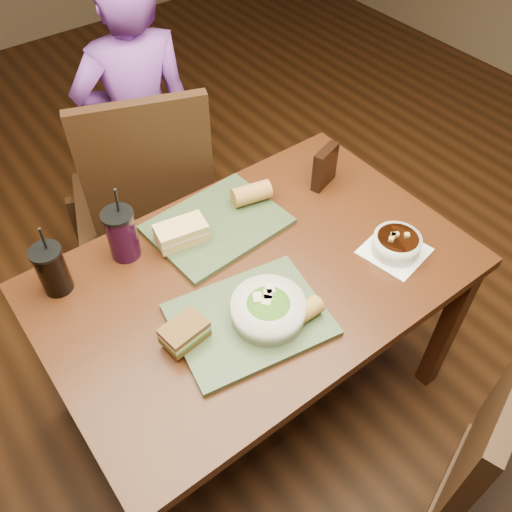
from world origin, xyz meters
The scene contains 16 objects.
ground centered at (0.00, 0.00, 0.00)m, with size 6.00×6.00×0.00m, color #381C0B.
dining_table centered at (0.00, 0.00, 0.66)m, with size 1.30×0.85×0.75m.
chair_near centered at (0.14, -0.86, 0.56)m, with size 0.55×0.56×1.01m.
chair_far centered at (-0.05, 0.69, 0.60)m, with size 0.60×0.61×1.07m.
diner centered at (0.12, 0.97, 0.68)m, with size 0.50×0.33×1.36m, color #713592.
tray_near centered at (-0.13, -0.14, 0.76)m, with size 0.42×0.32×0.02m, color #324126.
tray_far centered at (0.02, 0.23, 0.76)m, with size 0.42×0.32×0.02m, color #324126.
salad_bowl centered at (-0.08, -0.17, 0.80)m, with size 0.21×0.21×0.07m.
soup_bowl centered at (0.40, -0.20, 0.78)m, with size 0.21×0.21×0.07m.
sandwich_near centered at (-0.31, -0.09, 0.80)m, with size 0.13×0.10×0.06m.
sandwich_far centered at (-0.12, 0.24, 0.80)m, with size 0.17×0.11×0.06m.
baguette_near centered at (-0.01, -0.23, 0.79)m, with size 0.05×0.05×0.11m, color #AD7533.
baguette_far centered at (0.17, 0.25, 0.80)m, with size 0.07×0.07×0.13m, color #AD7533.
cup_cola centered at (-0.51, 0.30, 0.83)m, with size 0.09×0.09×0.25m.
cup_berry centered at (-0.28, 0.31, 0.84)m, with size 0.10×0.10×0.27m.
chip_bag centered at (0.44, 0.19, 0.82)m, with size 0.11×0.04×0.15m, color black.
Camera 1 is at (-0.65, -0.87, 2.01)m, focal length 38.00 mm.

